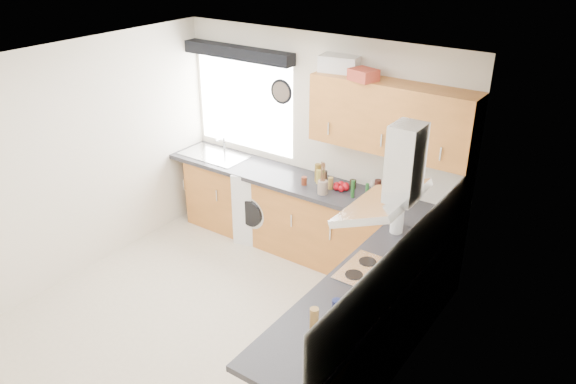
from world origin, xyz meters
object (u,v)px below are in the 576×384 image
Objects in this scene: extractor_hood at (393,183)px; upper_cabinets at (391,118)px; washing_machine at (266,204)px; oven at (370,321)px.

upper_cabinets is at bearing 116.13° from extractor_hood.
extractor_hood is 0.87× the size of washing_machine.
extractor_hood is at bearing -0.00° from oven.
upper_cabinets reaches higher than oven.
oven is 0.94× the size of washing_machine.
upper_cabinets is (-0.55, 1.32, 1.38)m from oven.
oven is at bearing 180.00° from extractor_hood.
oven is at bearing -45.04° from washing_machine.
extractor_hood is at bearing -63.87° from upper_cabinets.
upper_cabinets reaches higher than extractor_hood.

